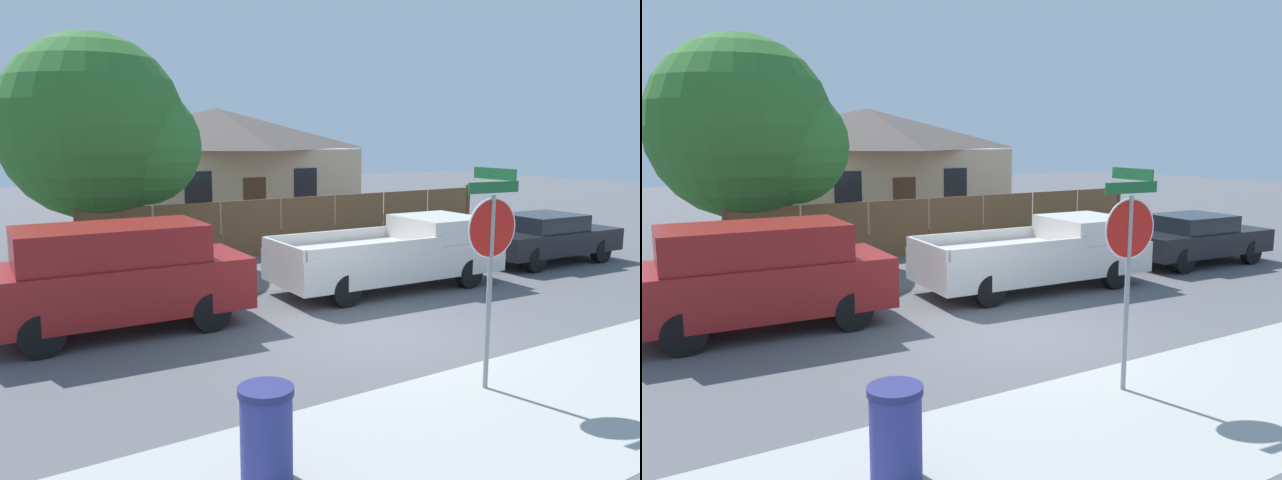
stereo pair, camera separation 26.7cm
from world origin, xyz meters
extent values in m
plane|color=#56565B|center=(0.00, 0.00, 0.00)|extent=(80.00, 80.00, 0.00)
cube|color=#A3A39E|center=(0.00, -3.60, 0.00)|extent=(36.00, 3.20, 0.01)
cube|color=brown|center=(-2.42, 7.97, 0.82)|extent=(1.88, 0.06, 1.64)
cube|color=brown|center=(-0.46, 7.97, 0.82)|extent=(1.88, 0.06, 1.64)
cube|color=brown|center=(1.50, 7.97, 0.82)|extent=(1.88, 0.06, 1.64)
cube|color=brown|center=(3.46, 7.97, 0.82)|extent=(1.88, 0.06, 1.64)
cube|color=brown|center=(5.42, 7.97, 0.82)|extent=(1.88, 0.06, 1.64)
cube|color=brown|center=(7.38, 7.97, 0.82)|extent=(1.88, 0.06, 1.64)
cube|color=brown|center=(9.34, 7.97, 0.82)|extent=(1.88, 0.06, 1.64)
cube|color=brown|center=(-3.40, 7.97, 0.87)|extent=(0.12, 0.12, 1.74)
cube|color=brown|center=(10.32, 7.97, 0.87)|extent=(0.12, 0.12, 1.74)
cube|color=beige|center=(3.68, 15.55, 1.50)|extent=(9.69, 6.78, 2.99)
pyramid|color=#514742|center=(3.68, 15.55, 3.81)|extent=(10.46, 7.32, 1.64)
cube|color=black|center=(1.50, 12.14, 1.74)|extent=(1.00, 0.04, 1.10)
cube|color=black|center=(5.86, 12.14, 1.74)|extent=(1.00, 0.04, 1.10)
cube|color=brown|center=(3.68, 12.14, 1.00)|extent=(0.90, 0.04, 2.00)
cylinder|color=brown|center=(-2.64, 9.01, 0.94)|extent=(0.40, 0.40, 1.87)
sphere|color=#2D6B28|center=(-2.64, 9.01, 3.72)|extent=(4.93, 4.93, 4.93)
sphere|color=#31732C|center=(-1.53, 8.40, 3.23)|extent=(3.21, 3.21, 3.21)
cube|color=maroon|center=(-3.76, 2.59, 0.81)|extent=(4.61, 2.10, 0.94)
cube|color=maroon|center=(-3.87, 2.60, 1.60)|extent=(3.25, 1.88, 0.65)
cube|color=black|center=(-2.37, 2.52, 1.60)|extent=(0.14, 1.65, 0.55)
cylinder|color=black|center=(-2.32, 3.35, 0.36)|extent=(0.72, 0.22, 0.72)
cylinder|color=black|center=(-2.40, 1.69, 0.36)|extent=(0.72, 0.22, 0.72)
cylinder|color=black|center=(-5.11, 3.49, 0.36)|extent=(0.72, 0.22, 0.72)
cylinder|color=black|center=(-5.20, 1.83, 0.36)|extent=(0.72, 0.22, 0.72)
cube|color=silver|center=(2.31, 2.59, 0.68)|extent=(5.51, 2.32, 0.71)
cube|color=silver|center=(3.80, 2.52, 1.31)|extent=(1.83, 1.97, 0.55)
cube|color=silver|center=(1.44, 3.61, 1.16)|extent=(3.40, 0.25, 0.25)
cube|color=silver|center=(1.35, 1.66, 1.16)|extent=(3.40, 0.25, 0.25)
cube|color=silver|center=(-0.35, 2.72, 1.16)|extent=(0.18, 1.95, 0.25)
cylinder|color=black|center=(4.03, 3.42, 0.34)|extent=(0.68, 0.22, 0.68)
cylinder|color=black|center=(3.94, 1.59, 0.34)|extent=(0.68, 0.22, 0.68)
cylinder|color=black|center=(0.68, 3.59, 0.34)|extent=(0.68, 0.22, 0.68)
cylinder|color=black|center=(0.59, 1.76, 0.34)|extent=(0.68, 0.22, 0.68)
cube|color=black|center=(7.95, 2.59, 0.62)|extent=(4.26, 1.99, 0.61)
cube|color=black|center=(7.78, 2.60, 1.15)|extent=(2.00, 1.69, 0.44)
cylinder|color=black|center=(9.28, 3.30, 0.34)|extent=(0.67, 0.22, 0.67)
cylinder|color=black|center=(9.20, 1.75, 0.34)|extent=(0.67, 0.22, 0.67)
cylinder|color=black|center=(6.70, 3.43, 0.34)|extent=(0.67, 0.22, 0.67)
cylinder|color=black|center=(6.62, 1.88, 0.34)|extent=(0.67, 0.22, 0.67)
cylinder|color=gray|center=(-0.18, -2.76, 1.35)|extent=(0.07, 0.07, 2.69)
cylinder|color=red|center=(-0.18, -2.76, 2.25)|extent=(0.77, 0.09, 0.77)
cylinder|color=white|center=(-0.18, -2.76, 2.25)|extent=(0.82, 0.08, 0.82)
cube|color=#19602D|center=(-0.18, -2.76, 2.79)|extent=(0.85, 0.10, 0.15)
cube|color=#19602D|center=(-0.18, -2.76, 2.97)|extent=(0.09, 0.77, 0.15)
cylinder|color=navy|center=(-3.85, -3.26, 0.46)|extent=(0.53, 0.53, 0.93)
cylinder|color=navy|center=(-3.85, -3.26, 0.97)|extent=(0.57, 0.57, 0.08)
camera|label=1|loc=(-6.52, -8.49, 3.44)|focal=35.00mm
camera|label=2|loc=(-6.29, -8.63, 3.44)|focal=35.00mm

